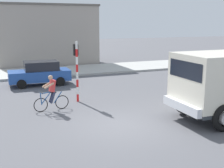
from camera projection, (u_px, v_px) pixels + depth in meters
name	position (u px, v px, depth m)	size (l,w,h in m)	color
ground_plane	(122.00, 125.00, 12.12)	(120.00, 120.00, 0.00)	#56565B
sidewalk_far	(55.00, 71.00, 24.80)	(80.00, 5.00, 0.16)	#ADADA8
cyclist	(51.00, 93.00, 13.97)	(1.72, 0.53, 1.72)	black
traffic_light_pole	(77.00, 63.00, 15.38)	(0.24, 0.43, 3.20)	red
car_red_near	(40.00, 73.00, 19.72)	(4.02, 1.92, 1.60)	#234C9E
building_mid_block	(46.00, 35.00, 29.59)	(9.50, 6.37, 5.85)	#9E9389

